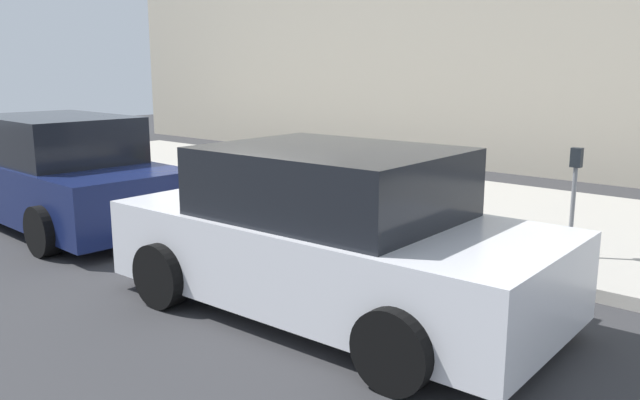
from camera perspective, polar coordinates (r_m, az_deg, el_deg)
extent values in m
plane|color=#333335|center=(10.07, -7.85, -1.67)|extent=(40.00, 40.00, 0.00)
cube|color=#ADA89E|center=(11.80, 1.34, 0.75)|extent=(18.00, 5.00, 0.14)
cube|color=navy|center=(8.23, 11.92, -1.68)|extent=(0.41, 0.25, 0.59)
cube|color=black|center=(8.23, 11.92, -1.68)|extent=(0.41, 0.07, 0.61)
cylinder|color=gray|center=(8.06, 13.04, 0.94)|extent=(0.02, 0.02, 0.22)
cylinder|color=gray|center=(8.24, 11.06, 1.26)|extent=(0.02, 0.02, 0.22)
cylinder|color=black|center=(8.13, 12.08, 1.87)|extent=(0.34, 0.05, 0.02)
cylinder|color=black|center=(8.21, 12.86, -3.74)|extent=(0.05, 0.02, 0.04)
cylinder|color=black|center=(8.39, 10.86, -3.32)|extent=(0.05, 0.02, 0.04)
cube|color=#59601E|center=(8.49, 9.13, -0.96)|extent=(0.43, 0.28, 0.66)
cube|color=black|center=(8.49, 9.13, -0.96)|extent=(0.42, 0.08, 0.67)
cylinder|color=gray|center=(8.32, 10.30, 1.95)|extent=(0.02, 0.02, 0.25)
cylinder|color=gray|center=(8.48, 8.19, 2.21)|extent=(0.02, 0.02, 0.25)
cylinder|color=black|center=(8.38, 9.26, 2.94)|extent=(0.35, 0.05, 0.02)
cylinder|color=black|center=(8.48, 10.14, -3.14)|extent=(0.05, 0.02, 0.04)
cylinder|color=black|center=(8.64, 8.01, -2.79)|extent=(0.05, 0.02, 0.04)
cube|color=red|center=(8.79, 6.87, -0.32)|extent=(0.36, 0.25, 0.70)
cube|color=black|center=(8.79, 6.87, -0.32)|extent=(0.35, 0.07, 0.71)
cylinder|color=gray|center=(8.64, 7.77, 2.75)|extent=(0.02, 0.02, 0.29)
cylinder|color=gray|center=(8.77, 6.14, 2.93)|extent=(0.02, 0.02, 0.29)
cylinder|color=black|center=(8.69, 6.97, 3.78)|extent=(0.28, 0.05, 0.02)
cylinder|color=black|center=(8.80, 7.66, -2.52)|extent=(0.05, 0.02, 0.04)
cylinder|color=black|center=(8.94, 6.00, -2.26)|extent=(0.05, 0.02, 0.04)
cube|color=#9EA0A8|center=(9.08, 4.27, 0.02)|extent=(0.49, 0.20, 0.67)
cube|color=black|center=(9.08, 4.27, 0.02)|extent=(0.50, 0.05, 0.68)
cylinder|color=gray|center=(8.87, 5.40, 2.68)|extent=(0.02, 0.02, 0.24)
cylinder|color=gray|center=(9.13, 3.25, 2.97)|extent=(0.02, 0.02, 0.24)
cylinder|color=black|center=(8.99, 4.32, 3.57)|extent=(0.43, 0.03, 0.02)
cylinder|color=black|center=(9.02, 5.33, -2.11)|extent=(0.04, 0.02, 0.04)
cylinder|color=black|center=(9.28, 3.18, -1.68)|extent=(0.04, 0.02, 0.04)
cube|color=maroon|center=(9.33, 1.38, 0.43)|extent=(0.40, 0.26, 0.69)
cube|color=black|center=(9.33, 1.38, 0.43)|extent=(0.40, 0.05, 0.70)
cylinder|color=gray|center=(9.15, 2.18, 3.03)|extent=(0.02, 0.02, 0.20)
cylinder|color=gray|center=(9.37, 0.63, 3.24)|extent=(0.02, 0.02, 0.20)
cylinder|color=black|center=(9.24, 1.40, 3.76)|extent=(0.33, 0.03, 0.02)
cylinder|color=black|center=(9.29, 2.17, -1.65)|extent=(0.04, 0.02, 0.04)
cylinder|color=black|center=(9.51, 0.59, -1.34)|extent=(0.04, 0.02, 0.04)
cube|color=black|center=(9.74, -0.25, 0.90)|extent=(0.40, 0.22, 0.69)
cube|color=black|center=(9.74, -0.25, 0.90)|extent=(0.40, 0.06, 0.70)
cylinder|color=gray|center=(9.55, 0.45, 3.37)|extent=(0.02, 0.02, 0.20)
cylinder|color=gray|center=(9.79, -0.93, 3.57)|extent=(0.02, 0.02, 0.20)
cylinder|color=black|center=(9.66, -0.25, 4.05)|extent=(0.33, 0.05, 0.02)
cylinder|color=black|center=(9.69, 0.46, -1.09)|extent=(0.05, 0.02, 0.04)
cylinder|color=black|center=(9.93, -0.94, -0.79)|extent=(0.05, 0.02, 0.04)
cube|color=#0F606B|center=(10.07, -2.42, 1.29)|extent=(0.46, 0.22, 0.70)
cube|color=black|center=(10.07, -2.42, 1.29)|extent=(0.46, 0.07, 0.72)
cylinder|color=gray|center=(9.89, -1.57, 3.29)|extent=(0.02, 0.02, 0.04)
cylinder|color=gray|center=(10.13, -3.28, 3.48)|extent=(0.02, 0.02, 0.04)
cylinder|color=black|center=(10.01, -2.44, 3.50)|extent=(0.39, 0.05, 0.02)
cylinder|color=black|center=(10.01, -1.53, -0.68)|extent=(0.05, 0.02, 0.04)
cylinder|color=black|center=(10.26, -3.26, -0.39)|extent=(0.05, 0.02, 0.04)
cube|color=navy|center=(10.33, -5.02, 1.65)|extent=(0.42, 0.21, 0.75)
cube|color=black|center=(10.33, -5.02, 1.65)|extent=(0.42, 0.05, 0.77)
cylinder|color=gray|center=(10.13, -4.36, 4.42)|extent=(0.02, 0.02, 0.28)
cylinder|color=gray|center=(10.37, -5.78, 4.57)|extent=(0.02, 0.02, 0.28)
cylinder|color=black|center=(10.23, -5.09, 5.28)|extent=(0.35, 0.04, 0.02)
cylinder|color=black|center=(10.27, -4.26, -0.40)|extent=(0.04, 0.02, 0.04)
cylinder|color=black|center=(10.52, -5.70, -0.14)|extent=(0.04, 0.02, 0.04)
cylinder|color=#99999E|center=(10.95, -7.60, 1.99)|extent=(0.20, 0.20, 0.68)
sphere|color=#99999E|center=(10.89, -7.66, 4.02)|extent=(0.21, 0.21, 0.21)
cylinder|color=#99999E|center=(11.06, -8.12, 2.25)|extent=(0.09, 0.10, 0.09)
cylinder|color=#99999E|center=(10.83, -7.09, 2.08)|extent=(0.09, 0.10, 0.09)
cylinder|color=brown|center=(11.36, -10.40, 2.43)|extent=(0.16, 0.16, 0.75)
cylinder|color=slate|center=(7.95, 21.35, -1.03)|extent=(0.05, 0.05, 1.05)
cube|color=#1E2328|center=(7.84, 21.69, 3.50)|extent=(0.12, 0.09, 0.22)
cube|color=silver|center=(6.13, 0.94, -4.82)|extent=(4.37, 2.05, 0.77)
cube|color=black|center=(5.97, 0.96, 1.64)|extent=(2.30, 1.82, 0.63)
cylinder|color=black|center=(6.49, -13.80, -6.46)|extent=(0.65, 0.24, 0.64)
cylinder|color=black|center=(7.73, -2.46, -3.20)|extent=(0.65, 0.24, 0.64)
cylinder|color=black|center=(4.76, 6.57, -12.99)|extent=(0.65, 0.24, 0.64)
cylinder|color=black|center=(6.35, 16.00, -6.98)|extent=(0.65, 0.24, 0.64)
cube|color=#141E4C|center=(10.23, -21.95, 1.06)|extent=(4.60, 1.94, 0.79)
cube|color=black|center=(10.13, -22.26, 5.06)|extent=(2.42, 1.71, 0.65)
cylinder|color=black|center=(11.89, -20.82, 1.30)|extent=(0.65, 0.24, 0.64)
cylinder|color=black|center=(8.66, -23.25, -2.53)|extent=(0.65, 0.24, 0.64)
cylinder|color=black|center=(9.48, -13.34, -0.72)|extent=(0.65, 0.24, 0.64)
cylinder|color=black|center=(14.48, -26.02, 2.61)|extent=(0.65, 0.24, 0.64)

